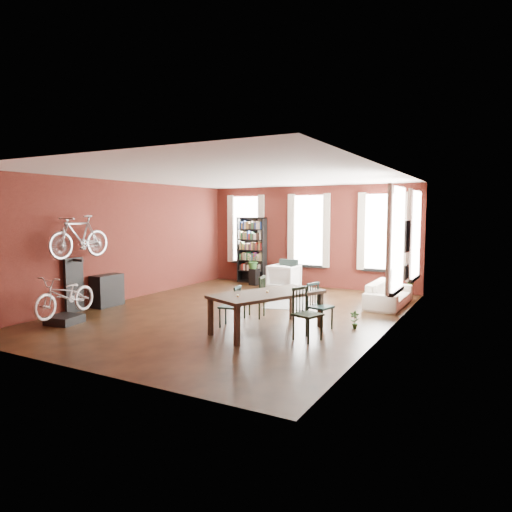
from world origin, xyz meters
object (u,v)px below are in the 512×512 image
Objects in this scene: dining_chair_b at (254,297)px; dining_chair_c at (308,314)px; plant_stand at (254,277)px; cream_sofa at (389,290)px; white_armchair at (284,276)px; console_table at (107,290)px; bicycle_floor at (65,277)px; dining_table at (267,312)px; dining_chair_a at (230,306)px; bike_trainer at (65,320)px; dining_chair_d at (320,307)px; bookshelf at (252,250)px.

dining_chair_b is 0.97× the size of dining_chair_c.
cream_sofa is at bearing -15.05° from plant_stand.
white_armchair reaches higher than console_table.
bicycle_floor reaches higher than console_table.
console_table is (-4.68, 0.24, 0.01)m from dining_table.
dining_chair_a is 3.85m from console_table.
dining_chair_d is at bearing 23.66° from bike_trainer.
dining_chair_a is at bearing -12.14° from dining_chair_b.
plant_stand is at bearing -52.71° from bookshelf.
bookshelf reaches higher than console_table.
dining_chair_d is at bearing 23.68° from dining_chair_c.
console_table is at bearing -159.61° from dining_table.
console_table reaches higher than bike_trainer.
bicycle_floor is (-4.05, -1.49, 0.61)m from dining_table.
dining_chair_c is 0.59× the size of bicycle_floor.
white_armchair is 6.54m from bicycle_floor.
dining_chair_b is 1.76× the size of plant_stand.
dining_chair_c reaches higher than bike_trainer.
bookshelf is 1.06× the size of cream_sofa.
console_table is at bearing 109.08° from dining_chair_d.
dining_chair_c is 0.44× the size of bookshelf.
bike_trainer is at bearing -95.52° from bookshelf.
white_armchair is 6.57m from bike_trainer.
dining_chair_b is at bearing 154.18° from dining_table.
dining_chair_d is at bearing 16.01° from bicycle_floor.
bike_trainer is at bearing -71.07° from console_table.
dining_chair_c is 6.56m from plant_stand.
console_table reaches higher than dining_table.
bookshelf is 1.34× the size of bicycle_floor.
white_armchair is at bearing 56.83° from console_table.
dining_chair_c is at bearing -52.48° from plant_stand.
plant_stand is (-3.91, 4.34, -0.20)m from dining_chair_d.
plant_stand is (-2.20, 5.03, -0.16)m from dining_chair_a.
dining_chair_c reaches higher than plant_stand.
dining_chair_b is (-0.82, 0.95, 0.08)m from dining_table.
cream_sofa is at bearing 35.67° from bicycle_floor.
white_armchair is at bearing 134.64° from dining_table.
dining_chair_a reaches higher than cream_sofa.
white_armchair is 0.41× the size of cream_sofa.
dining_table is at bearing 20.58° from bike_trainer.
bike_trainer is (-2.26, -6.16, -0.34)m from white_armchair.
bookshelf is 2.75× the size of console_table.
dining_chair_a is 0.99× the size of white_armchair.
bookshelf is (-4.27, 4.80, 0.64)m from dining_chair_d.
plant_stand is at bearing 55.84° from dining_chair_c.
bookshelf reaches higher than dining_chair_d.
dining_chair_c is at bearing -4.74° from console_table.
dining_chair_a is 1.59× the size of plant_stand.
cream_sofa is at bearing -18.95° from bookshelf.
dining_table is 3.78× the size of bike_trainer.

